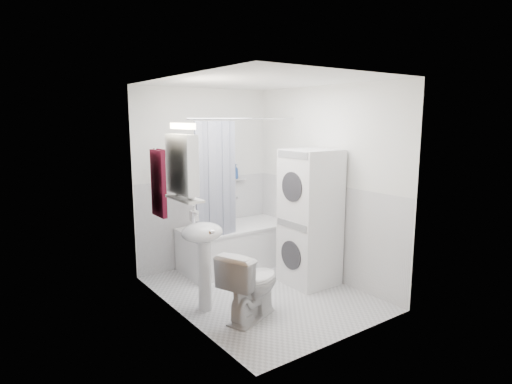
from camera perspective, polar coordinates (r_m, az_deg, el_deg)
floor at (r=5.12m, az=0.61°, el=-13.26°), size 2.60×2.60×0.00m
room_walls at (r=4.74m, az=0.65°, el=3.52°), size 2.60×2.60×2.60m
wainscot at (r=5.14m, az=-1.32°, el=-6.05°), size 1.98×2.58×2.58m
door at (r=3.86m, az=-5.92°, el=-5.35°), size 0.05×2.00×2.00m
bathtub at (r=5.86m, az=-2.67°, el=-6.94°), size 1.51×0.71×0.58m
tub_spout at (r=6.10m, az=-2.83°, el=-0.68°), size 0.04×0.12×0.04m
curtain_rod at (r=5.37m, az=-1.06°, el=9.75°), size 1.69×0.02×0.02m
shower_curtain at (r=5.17m, az=-5.31°, el=1.36°), size 0.55×0.02×1.45m
sink at (r=4.49m, az=-7.10°, el=-7.15°), size 0.44×0.37×1.04m
medicine_cabinet at (r=4.35m, az=-9.82°, el=3.85°), size 0.13×0.50×0.71m
shelf at (r=4.41m, az=-9.51°, el=-0.87°), size 0.18×0.54×0.02m
shower_caddy at (r=6.08m, az=-2.41°, el=1.71°), size 0.22×0.06×0.02m
towel at (r=4.85m, az=-12.87°, el=1.33°), size 0.07×0.32×0.76m
washer_dryer at (r=5.21m, az=7.20°, el=-3.39°), size 0.60×0.59×1.64m
toilet at (r=4.40m, az=-0.65°, el=-12.19°), size 0.83×0.65×0.71m
soap_pump at (r=4.67m, az=-8.25°, el=-3.37°), size 0.08×0.17×0.08m
shelf_bottle at (r=4.27m, az=-8.63°, el=-0.54°), size 0.07×0.18×0.07m
shelf_cup at (r=4.50m, az=-10.21°, el=0.15°), size 0.10×0.09×0.10m
shampoo_a at (r=5.98m, az=-3.70°, el=2.30°), size 0.13×0.17×0.13m
shampoo_b at (r=6.05m, az=-2.74°, el=2.15°), size 0.08×0.21×0.08m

